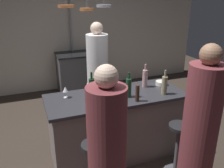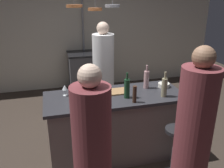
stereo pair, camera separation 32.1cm
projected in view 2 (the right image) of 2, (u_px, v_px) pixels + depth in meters
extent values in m
plane|color=#382D26|center=(115.00, 153.00, 3.44)|extent=(9.00, 9.00, 0.00)
cube|color=beige|center=(82.00, 31.00, 5.55)|extent=(6.40, 0.16, 2.60)
cube|color=slate|center=(115.00, 127.00, 3.28)|extent=(1.72, 0.66, 0.86)
cube|color=#2D2D33|center=(115.00, 97.00, 3.12)|extent=(1.80, 0.72, 0.04)
cube|color=#47474C|center=(86.00, 73.00, 5.50)|extent=(0.76, 0.60, 0.86)
cube|color=black|center=(86.00, 53.00, 5.34)|extent=(0.80, 0.64, 0.03)
cylinder|color=white|center=(104.00, 78.00, 4.17)|extent=(0.36, 0.36, 1.51)
sphere|color=beige|center=(103.00, 28.00, 3.87)|extent=(0.21, 0.21, 0.21)
cylinder|color=black|center=(85.00, 144.00, 2.52)|extent=(0.26, 0.26, 0.04)
cylinder|color=brown|center=(93.00, 161.00, 2.18)|extent=(0.34, 0.34, 1.44)
sphere|color=beige|center=(90.00, 76.00, 1.89)|extent=(0.20, 0.20, 0.20)
cylinder|color=#4C4C51|center=(174.00, 154.00, 2.89)|extent=(0.06, 0.06, 0.62)
cylinder|color=black|center=(177.00, 130.00, 2.78)|extent=(0.26, 0.26, 0.04)
cylinder|color=brown|center=(192.00, 140.00, 2.41)|extent=(0.36, 0.36, 1.52)
sphere|color=#8C664C|center=(204.00, 57.00, 2.11)|extent=(0.21, 0.21, 0.21)
cylinder|color=gray|center=(84.00, 42.00, 5.49)|extent=(0.04, 0.04, 2.15)
cylinder|color=#B26638|center=(74.00, 6.00, 4.01)|extent=(0.27, 0.27, 0.04)
cylinder|color=#B26638|center=(95.00, 9.00, 4.12)|extent=(0.24, 0.24, 0.04)
cylinder|color=gray|center=(95.00, 1.00, 4.05)|extent=(0.01, 0.01, 0.28)
cylinder|color=gray|center=(112.00, 6.00, 4.16)|extent=(0.26, 0.26, 0.04)
cube|color=#997047|center=(115.00, 92.00, 3.20)|extent=(0.32, 0.22, 0.02)
cylinder|color=#382319|center=(135.00, 94.00, 2.88)|extent=(0.05, 0.05, 0.21)
cylinder|color=#193D23|center=(127.00, 89.00, 3.01)|extent=(0.07, 0.07, 0.24)
cylinder|color=#193D23|center=(127.00, 76.00, 2.95)|extent=(0.03, 0.03, 0.08)
cylinder|color=#B78C8E|center=(146.00, 80.00, 3.31)|extent=(0.07, 0.07, 0.24)
cylinder|color=#B78C8E|center=(147.00, 68.00, 3.25)|extent=(0.03, 0.03, 0.08)
cylinder|color=gray|center=(164.00, 88.00, 3.04)|extent=(0.07, 0.07, 0.24)
cylinder|color=gray|center=(165.00, 75.00, 2.98)|extent=(0.03, 0.03, 0.08)
cylinder|color=#143319|center=(91.00, 87.00, 3.06)|extent=(0.07, 0.07, 0.24)
cylinder|color=#143319|center=(90.00, 75.00, 3.00)|extent=(0.03, 0.03, 0.08)
cylinder|color=silver|center=(88.00, 91.00, 3.24)|extent=(0.06, 0.06, 0.01)
cylinder|color=silver|center=(88.00, 88.00, 3.23)|extent=(0.01, 0.01, 0.07)
cone|color=silver|center=(88.00, 83.00, 3.20)|extent=(0.07, 0.07, 0.06)
cylinder|color=silver|center=(65.00, 95.00, 3.11)|extent=(0.06, 0.06, 0.01)
cylinder|color=silver|center=(65.00, 92.00, 3.09)|extent=(0.01, 0.01, 0.07)
cone|color=silver|center=(65.00, 87.00, 3.07)|extent=(0.07, 0.07, 0.06)
cylinder|color=silver|center=(164.00, 85.00, 3.38)|extent=(0.16, 0.16, 0.06)
cylinder|color=#B7B7BC|center=(96.00, 99.00, 2.93)|extent=(0.15, 0.15, 0.07)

